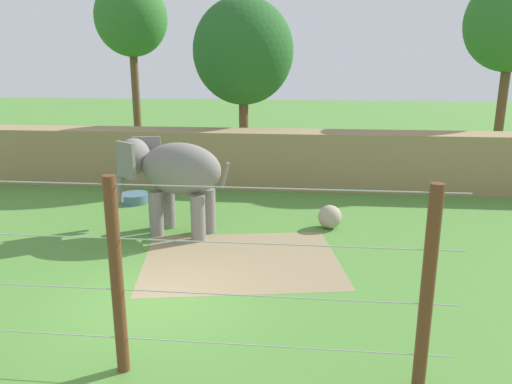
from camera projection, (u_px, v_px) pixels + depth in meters
ground_plane at (159, 299)px, 11.06m from camera, size 120.00×120.00×0.00m
dirt_patch at (241, 260)px, 13.25m from camera, size 5.87×4.99×0.01m
embankment_wall at (230, 158)px, 21.00m from camera, size 36.00×1.80×2.39m
elephant at (172, 172)px, 14.92m from camera, size 3.87×2.04×2.92m
enrichment_ball at (330, 217)px, 15.71m from camera, size 0.76×0.76×0.76m
cable_fence at (111, 277)px, 8.09m from camera, size 11.30×0.22×3.48m
water_tub at (135, 198)px, 18.62m from camera, size 1.10×1.10×0.35m
tree_far_left at (243, 52)px, 22.32m from camera, size 4.59×4.59×8.07m
tree_left_of_centre at (512, 24)px, 22.76m from camera, size 4.31×4.31×9.23m
tree_behind_wall at (131, 19)px, 27.13m from camera, size 4.00×4.00×9.66m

